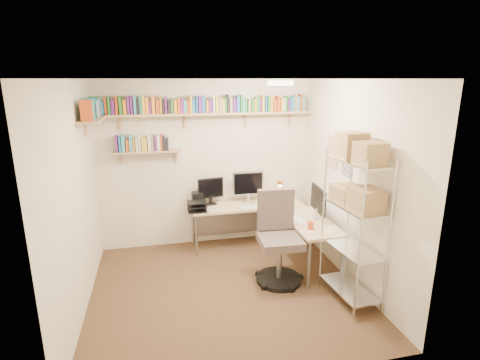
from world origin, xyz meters
name	(u,v)px	position (x,y,z in m)	size (l,w,h in m)	color
ground	(226,290)	(0.00, 0.00, 0.00)	(3.20, 3.20, 0.00)	#3F2D1B
room_shell	(225,167)	(0.00, 0.00, 1.55)	(3.24, 3.04, 2.52)	beige
wall_shelves	(177,114)	(-0.42, 1.30, 2.03)	(3.12, 1.09, 0.80)	tan
corner_desk	(255,209)	(0.63, 0.99, 0.65)	(1.83, 1.72, 1.14)	#D3BF89
office_chair	(278,244)	(0.70, 0.12, 0.49)	(0.61, 0.62, 1.16)	black
wire_rack	(357,187)	(1.36, -0.52, 1.37)	(0.43, 0.78, 1.94)	silver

